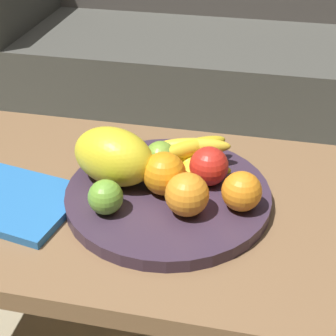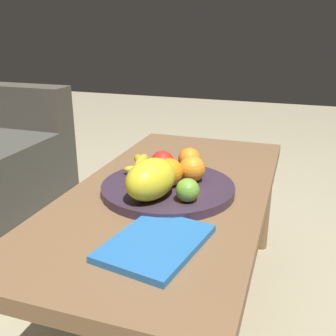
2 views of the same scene
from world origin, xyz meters
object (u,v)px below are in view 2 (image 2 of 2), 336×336
melon_large_front (151,179)px  fruit_bowl (168,188)px  apple_right (162,163)px  apple_front (188,190)px  orange_front (169,172)px  apple_left (144,175)px  orange_left (189,159)px  banana_bunch (145,168)px  coffee_table (171,204)px  magazine (156,243)px  orange_right (192,169)px

melon_large_front → fruit_bowl: bearing=-6.1°
apple_right → apple_front: bearing=-142.2°
fruit_bowl → melon_large_front: 0.13m
orange_front → apple_left: orange_front is taller
orange_left → banana_bunch: size_ratio=0.44×
coffee_table → fruit_bowl: fruit_bowl is taller
melon_large_front → orange_front: (0.10, -0.02, -0.01)m
orange_left → apple_right: (-0.07, 0.07, 0.00)m
fruit_bowl → melon_large_front: bearing=173.9°
orange_front → banana_bunch: 0.10m
apple_front → banana_bunch: size_ratio=0.38×
orange_front → magazine: bearing=-167.3°
melon_large_front → apple_front: bearing=-82.0°
melon_large_front → magazine: 0.21m
apple_right → magazine: (-0.36, -0.11, -0.05)m
apple_left → apple_right: (0.10, -0.02, 0.01)m
fruit_bowl → orange_right: 0.09m
orange_left → magazine: size_ratio=0.29×
orange_right → apple_front: bearing=-169.2°
fruit_bowl → magazine: (-0.29, -0.07, -0.00)m
orange_left → magazine: (-0.43, -0.04, -0.05)m
orange_left → apple_right: apple_right is taller
fruit_bowl → magazine: fruit_bowl is taller
fruit_bowl → orange_front: 0.05m
apple_right → apple_left: bearing=167.9°
orange_front → apple_left: bearing=108.0°
orange_left → melon_large_front: bearing=171.6°
orange_left → apple_left: bearing=152.2°
melon_large_front → magazine: (-0.18, -0.08, -0.07)m
orange_front → magazine: 0.30m
melon_large_front → orange_left: (0.24, -0.04, -0.02)m
apple_front → banana_bunch: apple_front is taller
melon_large_front → apple_right: (0.18, 0.03, -0.02)m
orange_left → banana_bunch: bearing=134.3°
melon_large_front → banana_bunch: (0.14, 0.07, -0.02)m
magazine → orange_left: bearing=16.2°
coffee_table → banana_bunch: (0.00, 0.08, 0.11)m
magazine → fruit_bowl: bearing=23.7°
fruit_bowl → melon_large_front: (-0.11, 0.01, 0.07)m
banana_bunch → magazine: 0.36m
apple_front → orange_front: bearing=42.5°
orange_right → magazine: (-0.34, -0.01, -0.06)m
coffee_table → apple_right: size_ratio=15.34×
apple_front → apple_right: 0.21m
apple_front → fruit_bowl: bearing=42.4°
apple_right → orange_front: bearing=-148.6°
orange_left → apple_right: bearing=135.6°
fruit_bowl → apple_front: (-0.09, -0.08, 0.04)m
apple_left → fruit_bowl: bearing=-65.7°
magazine → orange_front: bearing=23.0°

